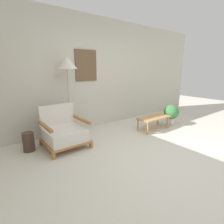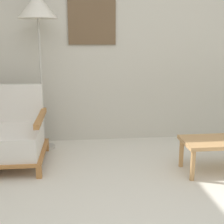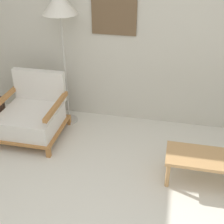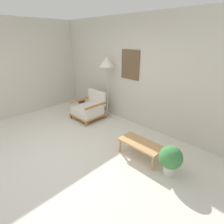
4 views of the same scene
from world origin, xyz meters
The scene contains 7 objects.
ground_plane centered at (0.00, 0.00, 0.00)m, with size 14.00×14.00×0.00m, color silver.
wall_back centered at (0.00, 2.30, 1.35)m, with size 8.00×0.09×2.70m.
armchair centered at (-1.09, 1.58, 0.29)m, with size 0.77×0.78×0.78m.
floor_lamp centered at (-0.76, 2.00, 1.53)m, with size 0.43×0.43×1.73m.
coffee_table centered at (1.05, 1.14, 0.28)m, with size 0.85×0.40×0.32m.
vase centered at (-1.70, 1.77, 0.18)m, with size 0.21×0.21×0.35m, color #473328.
potted_plant centered at (1.70, 1.09, 0.33)m, with size 0.39×0.39×0.55m.
Camera 1 is at (-2.30, -1.51, 1.47)m, focal length 28.00 mm.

